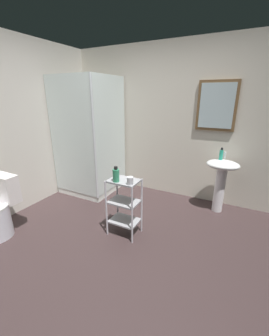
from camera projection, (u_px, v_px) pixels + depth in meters
ground_plane at (115, 253)px, 2.42m from camera, size 4.20×4.20×0.02m
wall_back at (172, 123)px, 3.56m from camera, size 4.20×0.14×2.50m
shower_stall at (93, 167)px, 3.82m from camera, size 0.92×0.92×2.00m
pedestal_sink at (221, 175)px, 3.11m from camera, size 0.46×0.37×0.81m
sink_faucet at (225, 155)px, 3.12m from camera, size 0.03×0.03×0.10m
storage_cart at (124, 203)px, 2.62m from camera, size 0.38×0.28×0.74m
hand_soap_bottle at (221, 155)px, 3.05m from camera, size 0.05×0.05×0.18m
body_wash_bottle_green at (116, 175)px, 2.45m from camera, size 0.08×0.08×0.18m
rinse_cup at (130, 181)px, 2.38m from camera, size 0.07×0.07×0.09m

